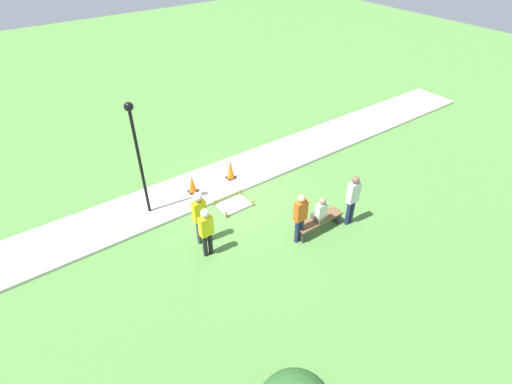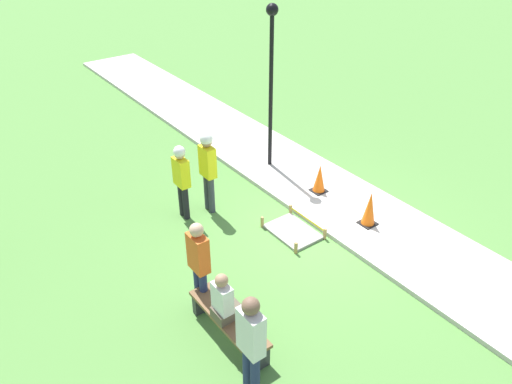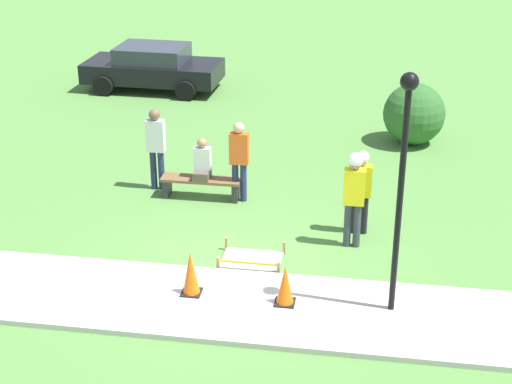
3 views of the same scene
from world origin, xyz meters
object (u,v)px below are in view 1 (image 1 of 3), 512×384
object	(u,v)px
park_bench	(319,222)
lamppost_near	(136,145)
worker_supervisor	(206,228)
traffic_cone_far_patch	(192,184)
person_seated_on_bench	(321,212)
bystander_in_orange_shirt	(300,216)
bystander_in_gray_shirt	(353,197)
worker_assistant	(199,213)
traffic_cone_near_patch	(231,169)

from	to	relation	value
park_bench	lamppost_near	bearing A→B (deg)	-44.51
worker_supervisor	lamppost_near	xyz separation A→B (m)	(0.64, -2.89, 1.67)
traffic_cone_far_patch	park_bench	distance (m)	4.77
person_seated_on_bench	lamppost_near	distance (m)	6.07
traffic_cone_far_patch	park_bench	size ratio (longest dim) A/B	0.40
bystander_in_orange_shirt	lamppost_near	size ratio (longest dim) A/B	0.45
bystander_in_orange_shirt	bystander_in_gray_shirt	world-z (taller)	bystander_in_gray_shirt
person_seated_on_bench	bystander_in_orange_shirt	bearing A→B (deg)	-3.67
worker_assistant	lamppost_near	bearing A→B (deg)	-71.74
lamppost_near	worker_supervisor	bearing A→B (deg)	102.50
worker_supervisor	worker_assistant	bearing A→B (deg)	-101.47
worker_supervisor	bystander_in_gray_shirt	size ratio (longest dim) A/B	0.93
park_bench	person_seated_on_bench	distance (m)	0.49
worker_supervisor	worker_assistant	distance (m)	0.61
worker_assistant	traffic_cone_far_patch	bearing A→B (deg)	-112.30
worker_supervisor	bystander_in_orange_shirt	size ratio (longest dim) A/B	0.97
traffic_cone_near_patch	park_bench	xyz separation A→B (m)	(-0.75, 4.08, -0.16)
park_bench	bystander_in_orange_shirt	distance (m)	1.09
person_seated_on_bench	bystander_in_orange_shirt	xyz separation A→B (m)	(0.82, -0.05, 0.20)
traffic_cone_far_patch	worker_assistant	xyz separation A→B (m)	(0.99, 2.41, 0.72)
person_seated_on_bench	worker_assistant	bearing A→B (deg)	-28.31
park_bench	person_seated_on_bench	size ratio (longest dim) A/B	1.95
worker_supervisor	bystander_in_orange_shirt	distance (m)	2.86
park_bench	worker_supervisor	distance (m)	3.72
park_bench	lamppost_near	distance (m)	6.23
person_seated_on_bench	park_bench	bearing A→B (deg)	-119.91
park_bench	bystander_in_orange_shirt	xyz separation A→B (m)	(0.85, -0.00, 0.69)
bystander_in_gray_shirt	lamppost_near	distance (m)	6.96
worker_assistant	bystander_in_gray_shirt	xyz separation A→B (m)	(-4.41, 2.07, -0.10)
bystander_in_orange_shirt	lamppost_near	bearing A→B (deg)	-51.07
person_seated_on_bench	traffic_cone_far_patch	bearing A→B (deg)	-60.94
park_bench	worker_supervisor	size ratio (longest dim) A/B	1.00
bystander_in_orange_shirt	bystander_in_gray_shirt	xyz separation A→B (m)	(-1.91, 0.33, 0.06)
traffic_cone_near_patch	bystander_in_gray_shirt	xyz separation A→B (m)	(-1.82, 4.41, 0.58)
traffic_cone_far_patch	bystander_in_orange_shirt	xyz separation A→B (m)	(-1.51, 4.14, 0.57)
park_bench	bystander_in_gray_shirt	distance (m)	1.34
traffic_cone_far_patch	lamppost_near	distance (m)	2.86
bystander_in_orange_shirt	worker_supervisor	bearing A→B (deg)	-23.67
person_seated_on_bench	worker_supervisor	xyz separation A→B (m)	(3.44, -1.20, 0.22)
traffic_cone_near_patch	person_seated_on_bench	distance (m)	4.21
traffic_cone_near_patch	bystander_in_gray_shirt	distance (m)	4.81
traffic_cone_near_patch	bystander_in_orange_shirt	xyz separation A→B (m)	(0.10, 4.08, 0.53)
traffic_cone_far_patch	worker_assistant	bearing A→B (deg)	67.70
person_seated_on_bench	worker_assistant	distance (m)	3.78
traffic_cone_far_patch	bystander_in_gray_shirt	size ratio (longest dim) A/B	0.37
person_seated_on_bench	lamppost_near	xyz separation A→B (m)	(4.08, -4.09, 1.89)
park_bench	worker_supervisor	xyz separation A→B (m)	(3.47, -1.15, 0.70)
traffic_cone_near_patch	worker_supervisor	world-z (taller)	worker_supervisor
traffic_cone_far_patch	worker_supervisor	bearing A→B (deg)	69.72
bystander_in_orange_shirt	lamppost_near	world-z (taller)	lamppost_near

